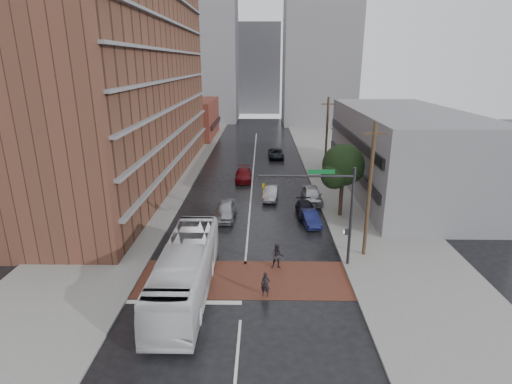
{
  "coord_description": "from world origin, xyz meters",
  "views": [
    {
      "loc": [
        1.17,
        -23.03,
        13.8
      ],
      "look_at": [
        0.68,
        8.55,
        3.5
      ],
      "focal_mm": 28.0,
      "sensor_mm": 36.0,
      "label": 1
    }
  ],
  "objects_px": {
    "car_travel_a": "(225,210)",
    "car_parked_far": "(312,195)",
    "car_parked_near": "(310,218)",
    "pedestrian_a": "(265,285)",
    "transit_bus": "(186,270)",
    "car_travel_b": "(271,193)",
    "car_parked_mid": "(306,210)",
    "pedestrian_b": "(278,256)",
    "car_travel_c": "(244,175)",
    "suv_travel": "(276,154)"
  },
  "relations": [
    {
      "from": "suv_travel",
      "to": "car_parked_near",
      "type": "bearing_deg",
      "value": -87.21
    },
    {
      "from": "car_parked_near",
      "to": "pedestrian_b",
      "type": "bearing_deg",
      "value": -118.95
    },
    {
      "from": "car_travel_c",
      "to": "car_parked_mid",
      "type": "distance_m",
      "value": 13.47
    },
    {
      "from": "car_travel_a",
      "to": "car_travel_c",
      "type": "bearing_deg",
      "value": 87.37
    },
    {
      "from": "transit_bus",
      "to": "car_travel_c",
      "type": "bearing_deg",
      "value": 84.6
    },
    {
      "from": "car_travel_a",
      "to": "suv_travel",
      "type": "bearing_deg",
      "value": 79.9
    },
    {
      "from": "car_travel_b",
      "to": "car_parked_mid",
      "type": "height_order",
      "value": "car_travel_b"
    },
    {
      "from": "car_parked_near",
      "to": "suv_travel",
      "type": "bearing_deg",
      "value": 87.59
    },
    {
      "from": "car_parked_mid",
      "to": "pedestrian_b",
      "type": "bearing_deg",
      "value": -108.21
    },
    {
      "from": "pedestrian_a",
      "to": "car_travel_b",
      "type": "height_order",
      "value": "pedestrian_a"
    },
    {
      "from": "car_travel_a",
      "to": "car_parked_far",
      "type": "xyz_separation_m",
      "value": [
        8.51,
        4.6,
        0.02
      ]
    },
    {
      "from": "car_travel_b",
      "to": "car_parked_near",
      "type": "relative_size",
      "value": 1.09
    },
    {
      "from": "car_travel_b",
      "to": "car_parked_far",
      "type": "height_order",
      "value": "car_parked_far"
    },
    {
      "from": "transit_bus",
      "to": "car_parked_near",
      "type": "bearing_deg",
      "value": 51.67
    },
    {
      "from": "car_parked_far",
      "to": "pedestrian_b",
      "type": "bearing_deg",
      "value": -106.23
    },
    {
      "from": "car_travel_a",
      "to": "car_parked_near",
      "type": "xyz_separation_m",
      "value": [
        7.68,
        -1.4,
        -0.17
      ]
    },
    {
      "from": "car_travel_b",
      "to": "car_parked_far",
      "type": "distance_m",
      "value": 4.31
    },
    {
      "from": "transit_bus",
      "to": "car_parked_mid",
      "type": "height_order",
      "value": "transit_bus"
    },
    {
      "from": "pedestrian_b",
      "to": "car_parked_near",
      "type": "bearing_deg",
      "value": 69.05
    },
    {
      "from": "suv_travel",
      "to": "car_parked_near",
      "type": "height_order",
      "value": "suv_travel"
    },
    {
      "from": "suv_travel",
      "to": "car_travel_b",
      "type": "bearing_deg",
      "value": -95.57
    },
    {
      "from": "car_parked_mid",
      "to": "car_travel_b",
      "type": "bearing_deg",
      "value": 121.83
    },
    {
      "from": "pedestrian_a",
      "to": "car_travel_c",
      "type": "distance_m",
      "value": 25.57
    },
    {
      "from": "suv_travel",
      "to": "car_parked_far",
      "type": "relative_size",
      "value": 1.01
    },
    {
      "from": "car_travel_a",
      "to": "car_travel_c",
      "type": "distance_m",
      "value": 12.59
    },
    {
      "from": "car_travel_a",
      "to": "car_parked_mid",
      "type": "height_order",
      "value": "car_travel_a"
    },
    {
      "from": "car_travel_c",
      "to": "car_parked_mid",
      "type": "height_order",
      "value": "car_travel_c"
    },
    {
      "from": "car_travel_b",
      "to": "car_travel_c",
      "type": "bearing_deg",
      "value": 119.91
    },
    {
      "from": "car_parked_near",
      "to": "car_parked_far",
      "type": "distance_m",
      "value": 6.06
    },
    {
      "from": "car_travel_b",
      "to": "car_parked_mid",
      "type": "xyz_separation_m",
      "value": [
        3.21,
        -4.87,
        -0.07
      ]
    },
    {
      "from": "pedestrian_a",
      "to": "car_parked_far",
      "type": "height_order",
      "value": "car_parked_far"
    },
    {
      "from": "pedestrian_b",
      "to": "car_travel_b",
      "type": "bearing_deg",
      "value": 91.49
    },
    {
      "from": "car_travel_c",
      "to": "car_parked_mid",
      "type": "bearing_deg",
      "value": -63.03
    },
    {
      "from": "car_parked_far",
      "to": "car_parked_near",
      "type": "bearing_deg",
      "value": -98.12
    },
    {
      "from": "suv_travel",
      "to": "transit_bus",
      "type": "bearing_deg",
      "value": -102.31
    },
    {
      "from": "car_travel_a",
      "to": "car_parked_far",
      "type": "relative_size",
      "value": 0.97
    },
    {
      "from": "pedestrian_b",
      "to": "car_travel_c",
      "type": "xyz_separation_m",
      "value": [
        -3.37,
        21.93,
        -0.21
      ]
    },
    {
      "from": "car_travel_b",
      "to": "car_parked_near",
      "type": "distance_m",
      "value": 7.73
    },
    {
      "from": "pedestrian_a",
      "to": "pedestrian_b",
      "type": "bearing_deg",
      "value": 86.85
    },
    {
      "from": "pedestrian_a",
      "to": "pedestrian_b",
      "type": "relative_size",
      "value": 0.87
    },
    {
      "from": "car_travel_a",
      "to": "car_travel_b",
      "type": "relative_size",
      "value": 1.12
    },
    {
      "from": "pedestrian_a",
      "to": "transit_bus",
      "type": "bearing_deg",
      "value": -171.44
    },
    {
      "from": "pedestrian_b",
      "to": "car_parked_far",
      "type": "relative_size",
      "value": 0.38
    },
    {
      "from": "suv_travel",
      "to": "car_parked_far",
      "type": "distance_m",
      "value": 20.21
    },
    {
      "from": "car_travel_a",
      "to": "car_parked_near",
      "type": "relative_size",
      "value": 1.23
    },
    {
      "from": "pedestrian_b",
      "to": "car_parked_far",
      "type": "bearing_deg",
      "value": 74.76
    },
    {
      "from": "car_travel_a",
      "to": "car_parked_far",
      "type": "distance_m",
      "value": 9.67
    },
    {
      "from": "car_parked_near",
      "to": "transit_bus",
      "type": "bearing_deg",
      "value": -135.6
    },
    {
      "from": "suv_travel",
      "to": "car_parked_near",
      "type": "xyz_separation_m",
      "value": [
        2.19,
        -25.98,
        -0.04
      ]
    },
    {
      "from": "pedestrian_a",
      "to": "suv_travel",
      "type": "relative_size",
      "value": 0.33
    }
  ]
}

